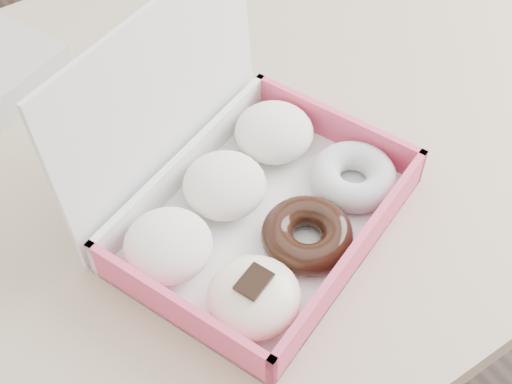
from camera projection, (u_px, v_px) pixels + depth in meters
ground at (296, 349)px, 1.52m from camera, size 4.00×4.00×0.00m
table at (316, 129)px, 1.00m from camera, size 1.20×0.80×0.75m
donut_box at (249, 199)px, 0.77m from camera, size 0.39×0.36×0.23m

